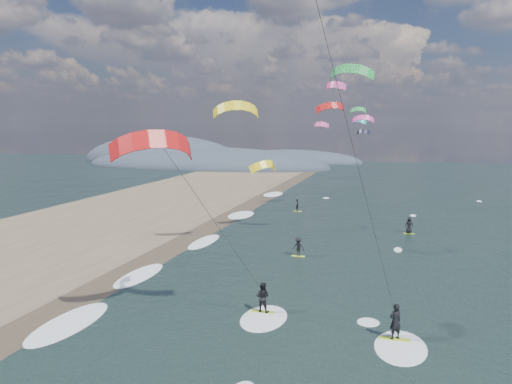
# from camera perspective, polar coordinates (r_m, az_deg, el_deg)

# --- Properties ---
(wet_sand_strip) EXTENTS (3.00, 240.00, 0.00)m
(wet_sand_strip) POSITION_cam_1_polar(r_m,az_deg,el_deg) (34.82, -19.01, -11.21)
(wet_sand_strip) COLOR #382D23
(wet_sand_strip) RESTS_ON ground
(coastal_hills) EXTENTS (80.00, 41.00, 15.00)m
(coastal_hills) POSITION_cam_1_polar(r_m,az_deg,el_deg) (135.52, -6.58, 3.22)
(coastal_hills) COLOR #3D4756
(coastal_hills) RESTS_ON ground
(kitesurfer_near_a) EXTENTS (8.12, 9.11, 18.89)m
(kitesurfer_near_a) POSITION_cam_1_polar(r_m,az_deg,el_deg) (21.09, 7.68, 17.82)
(kitesurfer_near_a) COLOR #C0E528
(kitesurfer_near_a) RESTS_ON ground
(kitesurfer_near_b) EXTENTS (7.16, 9.24, 11.66)m
(kitesurfer_near_b) POSITION_cam_1_polar(r_m,az_deg,el_deg) (25.29, -7.07, -0.71)
(kitesurfer_near_b) COLOR #C0E528
(kitesurfer_near_b) RESTS_ON ground
(far_kitesurfers) EXTENTS (14.46, 21.55, 1.68)m
(far_kitesurfers) POSITION_cam_1_polar(r_m,az_deg,el_deg) (49.12, 9.47, -4.31)
(far_kitesurfers) COLOR #C0E528
(far_kitesurfers) RESTS_ON ground
(bg_kite_field) EXTENTS (12.25, 72.03, 10.09)m
(bg_kite_field) POSITION_cam_1_polar(r_m,az_deg,el_deg) (67.29, 8.85, 8.93)
(bg_kite_field) COLOR yellow
(bg_kite_field) RESTS_ON ground
(shoreline_surf) EXTENTS (2.40, 79.40, 0.11)m
(shoreline_surf) POSITION_cam_1_polar(r_m,az_deg,el_deg) (38.00, -13.34, -9.36)
(shoreline_surf) COLOR white
(shoreline_surf) RESTS_ON ground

